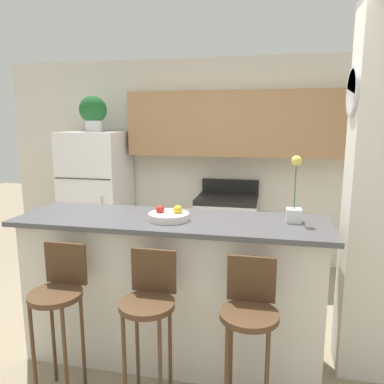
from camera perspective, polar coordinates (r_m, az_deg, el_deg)
name	(u,v)px	position (r m, az deg, el deg)	size (l,w,h in m)	color
ground_plane	(172,355)	(3.17, -3.06, -23.56)	(14.00, 14.00, 0.00)	gray
wall_back	(225,146)	(4.66, 5.09, 6.97)	(5.60, 0.38, 2.55)	silver
pillar_right	(374,197)	(2.81, 26.02, -0.69)	(0.38, 0.32, 2.55)	silver
counter_bar	(171,289)	(2.90, -3.17, -14.48)	(2.25, 0.68, 1.10)	silver
refrigerator	(97,198)	(4.89, -14.24, -0.89)	(0.74, 0.72, 1.66)	white
stove_range	(227,233)	(4.56, 5.31, -6.20)	(0.71, 0.64, 1.07)	silver
bar_stool_left	(59,298)	(2.64, -19.64, -14.92)	(0.34, 0.34, 1.00)	#4C331E
bar_stool_mid	(149,307)	(2.40, -6.58, -17.04)	(0.34, 0.34, 1.00)	#4C331E
bar_stool_right	(249,318)	(2.30, 8.75, -18.42)	(0.34, 0.34, 1.00)	#4C331E
potted_plant_on_fridge	(93,112)	(4.80, -14.83, 11.75)	(0.33, 0.33, 0.43)	silver
orchid_vase	(294,201)	(2.67, 15.34, -1.39)	(0.10, 0.10, 0.46)	white
fruit_bowl	(169,216)	(2.66, -3.54, -3.62)	(0.29, 0.29, 0.11)	silver
trash_bin	(136,256)	(4.61, -8.58, -9.64)	(0.28, 0.28, 0.38)	#59595B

